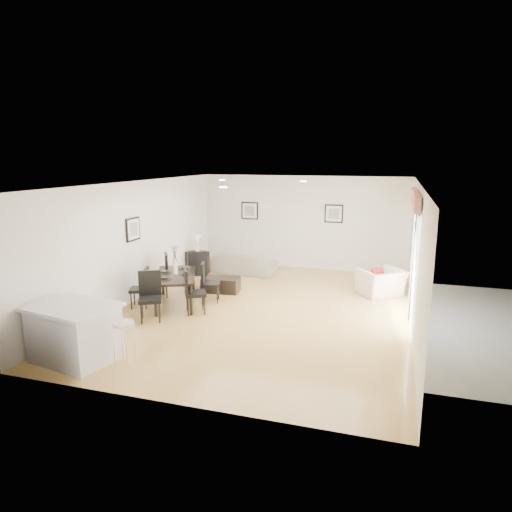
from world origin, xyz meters
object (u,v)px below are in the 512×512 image
(dining_chair_head, at_px, (150,293))
(dining_chair_foot, at_px, (197,269))
(dining_chair_enear, at_px, (191,289))
(dining_chair_wnear, at_px, (143,285))
(coffee_table, at_px, (221,284))
(kitchen_island, at_px, (74,332))
(sofa, at_px, (242,263))
(dining_table, at_px, (175,277))
(dining_chair_efar, at_px, (207,280))
(side_table, at_px, (198,263))
(armchair, at_px, (381,282))
(bar_stool, at_px, (123,328))
(dining_chair_wfar, at_px, (162,273))

(dining_chair_head, bearing_deg, dining_chair_foot, 59.59)
(dining_chair_head, relative_size, dining_chair_foot, 0.97)
(dining_chair_enear, bearing_deg, dining_chair_head, 102.93)
(dining_chair_wnear, relative_size, coffee_table, 1.00)
(coffee_table, distance_m, kitchen_island, 4.35)
(kitchen_island, bearing_deg, coffee_table, 89.44)
(sofa, xyz_separation_m, dining_chair_wnear, (-1.08, -3.51, 0.21))
(dining_table, bearing_deg, dining_chair_wnear, -169.68)
(dining_chair_enear, xyz_separation_m, dining_chair_efar, (-0.00, 0.85, -0.03))
(dining_chair_head, distance_m, side_table, 3.74)
(coffee_table, xyz_separation_m, side_table, (-1.26, 1.45, 0.14))
(side_table, bearing_deg, armchair, -6.86)
(bar_stool, bearing_deg, side_table, 103.20)
(dining_chair_wnear, relative_size, kitchen_island, 0.59)
(coffee_table, bearing_deg, side_table, 124.62)
(dining_chair_foot, bearing_deg, dining_chair_efar, 97.24)
(coffee_table, distance_m, side_table, 1.92)
(dining_chair_foot, relative_size, bar_stool, 1.38)
(dining_chair_foot, distance_m, coffee_table, 0.69)
(dining_chair_wnear, bearing_deg, dining_chair_efar, 103.63)
(dining_chair_wnear, height_order, dining_chair_foot, dining_chair_foot)
(dining_table, height_order, dining_chair_head, dining_chair_head)
(sofa, bearing_deg, dining_table, 89.58)
(dining_chair_foot, relative_size, coffee_table, 1.15)
(dining_chair_head, bearing_deg, dining_table, 59.80)
(armchair, height_order, dining_chair_efar, dining_chair_efar)
(dining_chair_wfar, bearing_deg, kitchen_island, -24.51)
(armchair, xyz_separation_m, dining_chair_wnear, (-4.92, -2.44, 0.18))
(armchair, bearing_deg, kitchen_island, 9.48)
(sofa, distance_m, side_table, 1.25)
(dining_chair_wnear, height_order, side_table, dining_chair_wnear)
(sofa, distance_m, dining_chair_enear, 3.59)
(dining_chair_foot, bearing_deg, sofa, -134.85)
(dining_chair_wfar, bearing_deg, side_table, 152.06)
(kitchen_island, bearing_deg, dining_chair_enear, 82.65)
(dining_table, xyz_separation_m, bar_stool, (0.67, -3.06, 0.01))
(dining_chair_foot, xyz_separation_m, bar_stool, (0.62, -4.09, 0.07))
(sofa, distance_m, dining_chair_wnear, 3.68)
(dining_chair_wfar, relative_size, dining_chair_efar, 1.13)
(armchair, bearing_deg, dining_chair_enear, -4.82)
(dining_chair_enear, xyz_separation_m, dining_chair_head, (-0.63, -0.58, 0.02))
(dining_chair_wnear, bearing_deg, coffee_table, 123.70)
(dining_chair_efar, bearing_deg, side_table, 11.51)
(dining_chair_enear, relative_size, bar_stool, 1.28)
(dining_chair_efar, relative_size, dining_chair_head, 0.90)
(dining_chair_wfar, distance_m, dining_chair_enear, 1.49)
(dining_chair_wnear, height_order, dining_chair_head, dining_chair_head)
(armchair, distance_m, dining_table, 4.80)
(dining_table, distance_m, coffee_table, 1.41)
(sofa, relative_size, dining_table, 1.03)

